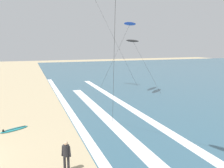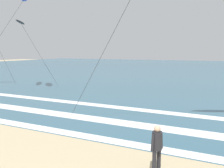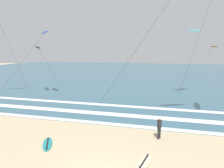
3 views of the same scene
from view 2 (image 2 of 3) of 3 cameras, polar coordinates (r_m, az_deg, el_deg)
name	(u,v)px [view 2 (image 2 of 3)]	position (r m, az deg, el deg)	size (l,w,h in m)	color
ocean_surface	(206,70)	(54.16, 21.06, 3.15)	(140.00, 90.00, 0.01)	#386075
wave_foam_shoreline	(111,141)	(10.99, -0.23, -12.99)	(59.78, 0.67, 0.01)	white
wave_foam_mid_break	(167,129)	(12.79, 12.68, -10.16)	(40.51, 1.06, 0.01)	white
wave_foam_outer_break	(160,112)	(16.07, 11.01, -6.39)	(52.96, 0.85, 0.01)	white
surfer_foreground_main	(157,145)	(8.09, 10.38, -13.78)	(0.33, 0.49, 1.60)	#232328
kite_black_distant_high	(20,22)	(26.82, -20.48, 13.24)	(3.19, 4.75, 6.92)	black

